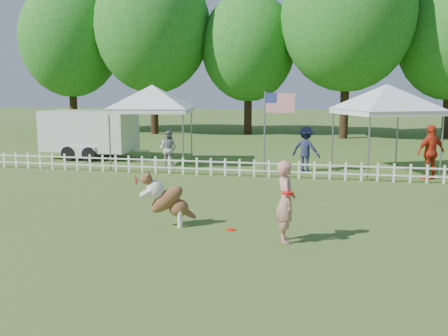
# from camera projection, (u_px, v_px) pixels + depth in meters

# --- Properties ---
(ground) EXTENTS (120.00, 120.00, 0.00)m
(ground) POSITION_uv_depth(u_px,v_px,m) (214.00, 238.00, 10.03)
(ground) COLOR #366620
(ground) RESTS_ON ground
(picket_fence) EXTENTS (22.00, 0.08, 0.60)m
(picket_fence) POSITION_uv_depth(u_px,v_px,m) (261.00, 169.00, 16.74)
(picket_fence) COLOR white
(picket_fence) RESTS_ON ground
(handler) EXTENTS (0.50, 0.65, 1.60)m
(handler) POSITION_uv_depth(u_px,v_px,m) (286.00, 202.00, 9.65)
(handler) COLOR tan
(handler) RESTS_ON ground
(dog) EXTENTS (1.23, 0.74, 1.21)m
(dog) POSITION_uv_depth(u_px,v_px,m) (168.00, 199.00, 10.75)
(dog) COLOR brown
(dog) RESTS_ON ground
(frisbee_on_turf) EXTENTS (0.23, 0.23, 0.02)m
(frisbee_on_turf) POSITION_uv_depth(u_px,v_px,m) (231.00, 230.00, 10.57)
(frisbee_on_turf) COLOR red
(frisbee_on_turf) RESTS_ON ground
(canopy_tent_left) EXTENTS (3.36, 3.36, 3.03)m
(canopy_tent_left) POSITION_uv_depth(u_px,v_px,m) (153.00, 126.00, 19.41)
(canopy_tent_left) COLOR white
(canopy_tent_left) RESTS_ON ground
(canopy_tent_right) EXTENTS (3.91, 3.91, 3.04)m
(canopy_tent_right) POSITION_uv_depth(u_px,v_px,m) (385.00, 129.00, 17.73)
(canopy_tent_right) COLOR white
(canopy_tent_right) RESTS_ON ground
(cargo_trailer) EXTENTS (4.75, 2.19, 2.07)m
(cargo_trailer) POSITION_uv_depth(u_px,v_px,m) (90.00, 134.00, 21.22)
(cargo_trailer) COLOR silver
(cargo_trailer) RESTS_ON ground
(flag_pole) EXTENTS (1.11, 0.17, 2.87)m
(flag_pole) POSITION_uv_depth(u_px,v_px,m) (265.00, 133.00, 17.33)
(flag_pole) COLOR gray
(flag_pole) RESTS_ON ground
(spectator_a) EXTENTS (0.77, 0.63, 1.47)m
(spectator_a) POSITION_uv_depth(u_px,v_px,m) (168.00, 149.00, 18.55)
(spectator_a) COLOR #A4A3A8
(spectator_a) RESTS_ON ground
(spectator_b) EXTENTS (1.18, 0.90, 1.61)m
(spectator_b) POSITION_uv_depth(u_px,v_px,m) (306.00, 149.00, 17.88)
(spectator_b) COLOR #212648
(spectator_b) RESTS_ON ground
(spectator_c) EXTENTS (1.12, 0.94, 1.80)m
(spectator_c) POSITION_uv_depth(u_px,v_px,m) (431.00, 152.00, 16.31)
(spectator_c) COLOR red
(spectator_c) RESTS_ON ground
(tree_far_left) EXTENTS (6.60, 6.60, 11.00)m
(tree_far_left) POSITION_uv_depth(u_px,v_px,m) (71.00, 50.00, 33.47)
(tree_far_left) COLOR #24641C
(tree_far_left) RESTS_ON ground
(tree_left) EXTENTS (7.40, 7.40, 12.00)m
(tree_left) POSITION_uv_depth(u_px,v_px,m) (153.00, 40.00, 31.68)
(tree_left) COLOR #24641C
(tree_left) RESTS_ON ground
(tree_center_left) EXTENTS (6.00, 6.00, 9.80)m
(tree_center_left) POSITION_uv_depth(u_px,v_px,m) (248.00, 57.00, 31.59)
(tree_center_left) COLOR #24641C
(tree_center_left) RESTS_ON ground
(tree_center_right) EXTENTS (7.60, 7.60, 12.60)m
(tree_center_right) POSITION_uv_depth(u_px,v_px,m) (347.00, 29.00, 28.69)
(tree_center_right) COLOR #24641C
(tree_center_right) RESTS_ON ground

